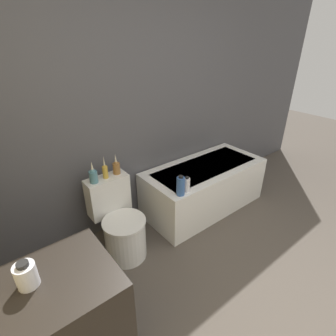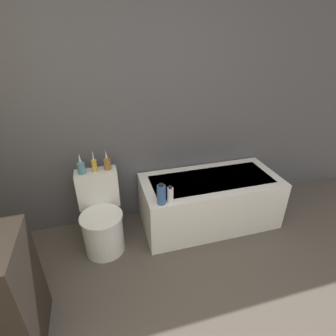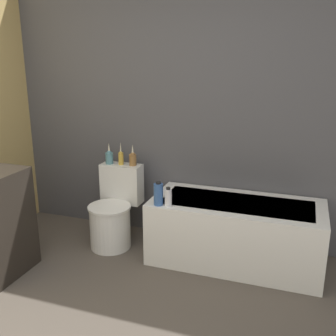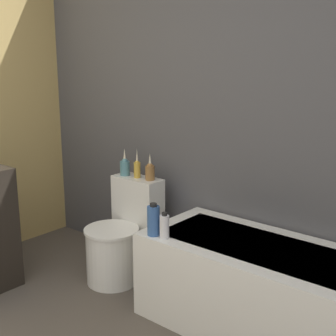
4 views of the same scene
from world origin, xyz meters
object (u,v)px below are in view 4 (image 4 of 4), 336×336
at_px(vase_silver, 137,168).
at_px(vase_bronze, 150,171).
at_px(toilet, 120,238).
at_px(vase_gold, 125,166).
at_px(shampoo_bottle_tall, 153,220).
at_px(shampoo_bottle_short, 164,226).
at_px(bathtub, 261,290).

distance_m(vase_silver, vase_bronze, 0.12).
height_order(toilet, vase_bronze, vase_bronze).
bearing_deg(vase_silver, vase_gold, -174.84).
distance_m(toilet, shampoo_bottle_tall, 0.69).
bearing_deg(shampoo_bottle_short, vase_silver, 146.17).
height_order(vase_bronze, shampoo_bottle_short, vase_bronze).
bearing_deg(toilet, shampoo_bottle_tall, -23.33).
distance_m(vase_gold, vase_silver, 0.12).
distance_m(bathtub, vase_gold, 1.41).
distance_m(toilet, vase_gold, 0.55).
xyz_separation_m(vase_gold, vase_silver, (0.12, 0.01, 0.00)).
bearing_deg(shampoo_bottle_tall, vase_bronze, 134.15).
xyz_separation_m(bathtub, shampoo_bottle_short, (-0.54, -0.27, 0.35)).
bearing_deg(vase_gold, shampoo_bottle_short, -28.74).
distance_m(bathtub, vase_silver, 1.31).
distance_m(bathtub, vase_bronze, 1.20).
bearing_deg(vase_bronze, toilet, -120.59).
bearing_deg(shampoo_bottle_short, vase_gold, 151.26).
relative_size(toilet, vase_gold, 3.56).
relative_size(vase_gold, shampoo_bottle_short, 1.27).
bearing_deg(bathtub, vase_gold, 173.62).
xyz_separation_m(bathtub, shampoo_bottle_tall, (-0.62, -0.28, 0.38)).
xyz_separation_m(toilet, shampoo_bottle_tall, (0.55, -0.24, 0.34)).
relative_size(toilet, shampoo_bottle_short, 4.51).
bearing_deg(shampoo_bottle_tall, shampoo_bottle_short, 3.62).
xyz_separation_m(vase_gold, shampoo_bottle_tall, (0.68, -0.42, -0.17)).
xyz_separation_m(toilet, vase_bronze, (0.12, 0.21, 0.51)).
height_order(toilet, vase_silver, vase_silver).
height_order(bathtub, vase_bronze, vase_bronze).
bearing_deg(vase_gold, bathtub, -6.38).
bearing_deg(vase_gold, toilet, -56.53).
height_order(bathtub, shampoo_bottle_tall, shampoo_bottle_tall).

